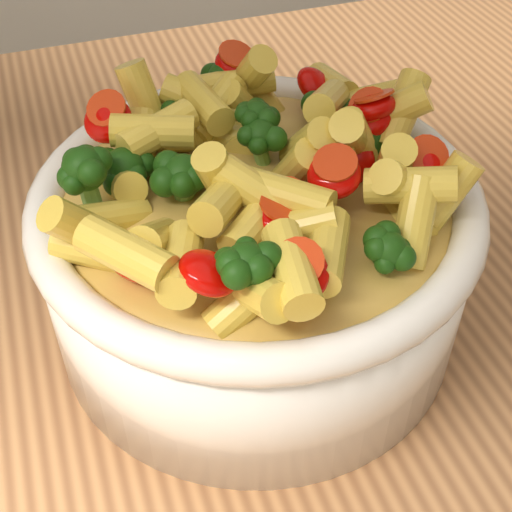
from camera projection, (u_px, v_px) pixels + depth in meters
name	position (u px, v px, depth m)	size (l,w,h in m)	color
table	(158.00, 365.00, 0.60)	(1.20, 0.80, 0.90)	tan
serving_bowl	(256.00, 254.00, 0.46)	(0.28, 0.28, 0.12)	white
pasta_salad	(256.00, 161.00, 0.41)	(0.22, 0.22, 0.05)	#FBD84F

